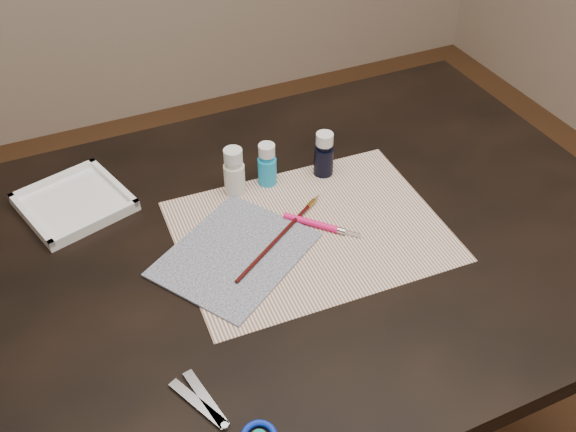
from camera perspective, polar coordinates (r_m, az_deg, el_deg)
name	(u,v)px	position (r m, az deg, el deg)	size (l,w,h in m)	color
table	(288,363)	(1.44, 0.00, -12.93)	(1.30, 0.90, 0.75)	black
paper	(310,231)	(1.17, 1.96, -1.31)	(0.47, 0.36, 0.00)	white
canvas	(235,254)	(1.12, -4.73, -3.38)	(0.25, 0.20, 0.00)	black
paint_bottle_white	(234,171)	(1.23, -4.81, 3.97)	(0.04, 0.04, 0.10)	silver
paint_bottle_cyan	(267,164)	(1.25, -1.88, 4.60)	(0.04, 0.04, 0.09)	#1C9FD2
paint_bottle_navy	(324,154)	(1.27, 3.22, 5.51)	(0.04, 0.04, 0.10)	black
paintbrush	(281,234)	(1.14, -0.60, -1.65)	(0.27, 0.01, 0.01)	#310706
craft_knife	(324,226)	(1.17, 3.19, -0.90)	(0.16, 0.01, 0.01)	#FD156D
scissors	(213,421)	(0.92, -6.71, -17.61)	(0.20, 0.10, 0.01)	silver
palette_tray	(74,202)	(1.28, -18.48, 1.18)	(0.18, 0.18, 0.02)	white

